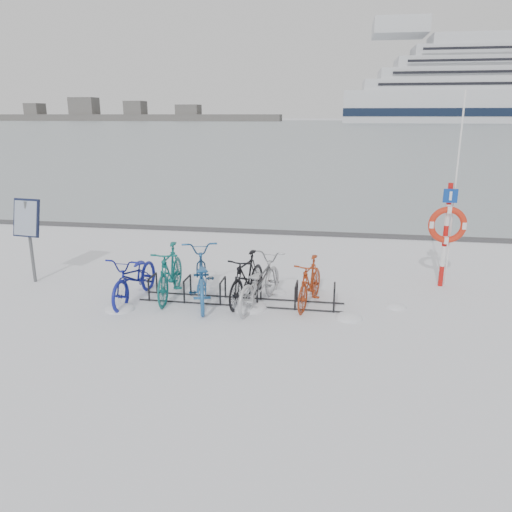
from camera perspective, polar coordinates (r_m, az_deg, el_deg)
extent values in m
plane|color=white|center=(9.81, -1.74, -5.32)|extent=(900.00, 900.00, 0.00)
cube|color=#95A1A8|center=(164.02, 9.16, 14.47)|extent=(400.00, 298.00, 0.02)
cube|color=#3F3F42|center=(15.38, 2.53, 2.73)|extent=(400.00, 0.25, 0.10)
cylinder|color=black|center=(10.03, -12.16, -3.87)|extent=(0.04, 0.04, 0.44)
cylinder|color=black|center=(10.42, -11.28, -3.07)|extent=(0.04, 0.04, 0.44)
cylinder|color=black|center=(10.15, -11.78, -2.29)|extent=(0.04, 0.44, 0.04)
cylinder|color=black|center=(9.80, -8.22, -4.15)|extent=(0.04, 0.04, 0.44)
cylinder|color=black|center=(10.19, -7.48, -3.32)|extent=(0.04, 0.04, 0.44)
cylinder|color=black|center=(9.92, -7.89, -2.53)|extent=(0.04, 0.44, 0.04)
cylinder|color=black|center=(9.61, -4.12, -4.43)|extent=(0.04, 0.04, 0.44)
cylinder|color=black|center=(10.01, -3.53, -3.57)|extent=(0.04, 0.04, 0.44)
cylinder|color=black|center=(9.74, -3.84, -2.77)|extent=(0.04, 0.44, 0.04)
cylinder|color=black|center=(9.47, 0.14, -4.69)|extent=(0.04, 0.04, 0.44)
cylinder|color=black|center=(9.88, 0.55, -3.80)|extent=(0.04, 0.04, 0.44)
cylinder|color=black|center=(9.60, 0.35, -3.00)|extent=(0.04, 0.44, 0.04)
cylinder|color=black|center=(9.39, 4.49, -4.93)|extent=(0.04, 0.04, 0.44)
cylinder|color=black|center=(9.80, 4.73, -4.02)|extent=(0.04, 0.04, 0.44)
cylinder|color=black|center=(9.52, 4.64, -3.22)|extent=(0.04, 0.44, 0.04)
cylinder|color=black|center=(9.36, 8.90, -5.14)|extent=(0.04, 0.04, 0.44)
cylinder|color=black|center=(9.77, 8.94, -4.23)|extent=(0.04, 0.04, 0.44)
cylinder|color=black|center=(9.49, 8.98, -3.43)|extent=(0.04, 0.44, 0.04)
cylinder|color=black|center=(9.61, -1.99, -5.68)|extent=(4.00, 0.03, 0.03)
cylinder|color=black|center=(10.01, -1.49, -4.76)|extent=(4.00, 0.03, 0.03)
cylinder|color=#595B5E|center=(11.80, -24.37, 1.43)|extent=(0.07, 0.07, 1.78)
cube|color=black|center=(11.66, -24.75, 3.99)|extent=(0.64, 0.30, 0.81)
cube|color=#8C99AD|center=(11.63, -24.86, 3.95)|extent=(0.57, 0.23, 0.72)
cylinder|color=red|center=(11.38, 20.39, -2.14)|extent=(0.10, 0.10, 0.44)
cylinder|color=silver|center=(11.26, 20.61, 0.00)|extent=(0.10, 0.10, 0.44)
cylinder|color=red|center=(11.16, 20.83, 2.18)|extent=(0.10, 0.10, 0.44)
cylinder|color=silver|center=(11.07, 21.05, 4.40)|extent=(0.10, 0.10, 0.44)
cylinder|color=red|center=(11.00, 21.28, 6.65)|extent=(0.10, 0.10, 0.44)
torus|color=red|center=(11.02, 21.04, 3.34)|extent=(0.77, 0.13, 0.77)
cube|color=navy|center=(10.92, 21.34, 6.43)|extent=(0.28, 0.03, 0.28)
cylinder|color=silver|center=(11.06, 21.75, 6.76)|extent=(0.04, 0.04, 4.01)
cube|color=white|center=(233.17, 16.11, 23.77)|extent=(21.58, 21.58, 6.47)
cube|color=#464646|center=(295.27, -15.40, 15.01)|extent=(180.00, 12.00, 3.50)
cube|color=#464646|center=(308.86, -20.70, 15.28)|extent=(24.00, 10.00, 8.00)
cube|color=#464646|center=(284.21, -9.72, 15.97)|extent=(20.00, 10.00, 6.00)
imported|color=navy|center=(10.10, -13.65, -2.17)|extent=(0.73, 1.92, 0.99)
imported|color=#105F5B|center=(10.09, -9.80, -1.66)|extent=(0.65, 1.85, 1.09)
imported|color=#1F5590|center=(9.78, -6.36, -2.13)|extent=(1.27, 2.18, 1.08)
imported|color=black|center=(9.73, -1.06, -2.38)|extent=(0.82, 1.73, 1.00)
imported|color=#A2A4A9|center=(9.53, 0.38, -2.81)|extent=(1.09, 1.99, 0.99)
imported|color=maroon|center=(9.62, 6.18, -2.83)|extent=(0.76, 1.64, 0.95)
ellipsoid|color=white|center=(9.94, 15.68, -5.65)|extent=(0.40, 0.40, 0.14)
ellipsoid|color=white|center=(10.45, 5.68, -4.04)|extent=(0.45, 0.45, 0.16)
ellipsoid|color=white|center=(10.40, -5.42, -4.15)|extent=(0.49, 0.49, 0.17)
ellipsoid|color=white|center=(9.24, 10.57, -6.99)|extent=(0.50, 0.50, 0.18)
ellipsoid|color=white|center=(9.81, -15.27, -5.91)|extent=(0.56, 0.56, 0.19)
ellipsoid|color=white|center=(10.34, 2.57, -4.21)|extent=(0.32, 0.32, 0.11)
ellipsoid|color=white|center=(9.54, -0.79, -5.95)|extent=(0.68, 0.68, 0.24)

